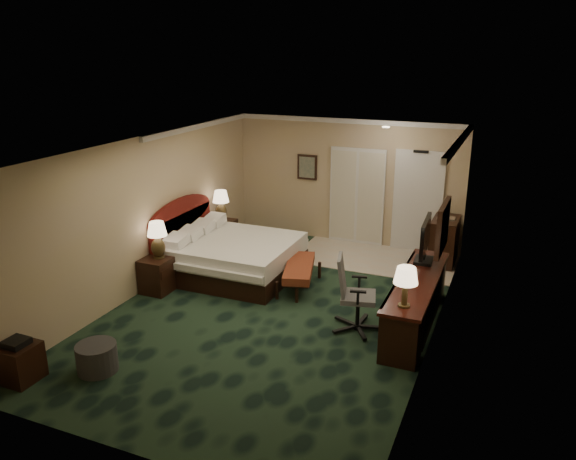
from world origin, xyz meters
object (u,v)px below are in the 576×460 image
at_px(side_table, 19,362).
at_px(desk, 416,303).
at_px(nightstand_near, 158,275).
at_px(lamp_near, 158,240).
at_px(bed, 236,258).
at_px(bed_bench, 299,276).
at_px(ottoman, 97,358).
at_px(desk_chair, 358,294).
at_px(lamp_far, 221,206).
at_px(minibar, 444,241).
at_px(nightstand_far, 221,236).
at_px(tv, 425,241).

distance_m(side_table, desk, 5.63).
relative_size(nightstand_near, lamp_near, 0.95).
relative_size(bed, nightstand_near, 3.53).
xyz_separation_m(bed_bench, ottoman, (-1.48, -3.55, -0.04)).
distance_m(ottoman, desk_chair, 3.80).
xyz_separation_m(lamp_far, minibar, (4.42, 1.05, -0.52)).
xyz_separation_m(ottoman, minibar, (3.68, 5.80, 0.27)).
relative_size(nightstand_far, lamp_far, 1.03).
relative_size(ottoman, tv, 0.58).
xyz_separation_m(nightstand_near, desk_chair, (3.64, -0.01, 0.28)).
bearing_deg(lamp_far, minibar, 13.42).
relative_size(ottoman, desk, 0.20).
bearing_deg(lamp_far, ottoman, -81.11).
distance_m(bed, minibar, 4.13).
bearing_deg(lamp_far, desk, -22.55).
bearing_deg(bed_bench, minibar, 29.46).
bearing_deg(tv, bed_bench, -179.43).
relative_size(bed_bench, ottoman, 2.50).
height_order(nightstand_far, tv, tv).
height_order(lamp_near, desk, lamp_near).
xyz_separation_m(nightstand_far, lamp_near, (-0.01, -2.16, 0.61)).
bearing_deg(bed, lamp_far, 129.44).
distance_m(lamp_far, ottoman, 4.87).
height_order(lamp_far, ottoman, lamp_far).
bearing_deg(ottoman, side_table, -144.27).
height_order(nightstand_near, lamp_near, lamp_near).
bearing_deg(desk_chair, nightstand_near, 165.96).
distance_m(desk, tv, 1.07).
relative_size(lamp_near, bed_bench, 0.48).
height_order(lamp_far, tv, tv).
bearing_deg(side_table, bed_bench, 61.23).
distance_m(lamp_near, minibar, 5.53).
bearing_deg(nightstand_far, desk, -21.93).
relative_size(side_table, desk_chair, 0.42).
bearing_deg(lamp_far, nightstand_near, -90.57).
xyz_separation_m(bed, lamp_near, (-0.91, -1.13, 0.60)).
distance_m(bed, lamp_near, 1.57).
xyz_separation_m(nightstand_far, desk_chair, (3.62, -2.22, 0.26)).
height_order(bed, ottoman, bed).
xyz_separation_m(lamp_near, tv, (4.37, 1.15, 0.20)).
height_order(bed_bench, desk, desk).
xyz_separation_m(lamp_near, lamp_far, (0.01, 2.22, 0.04)).
xyz_separation_m(bed, nightstand_far, (-0.90, 1.03, -0.01)).
bearing_deg(ottoman, lamp_far, 98.89).
bearing_deg(desk, nightstand_near, -174.31).
bearing_deg(desk, lamp_far, 157.45).
bearing_deg(bed_bench, nightstand_far, 136.66).
bearing_deg(bed, ottoman, -92.37).
bearing_deg(lamp_far, tv, -13.78).
height_order(bed, lamp_near, lamp_near).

